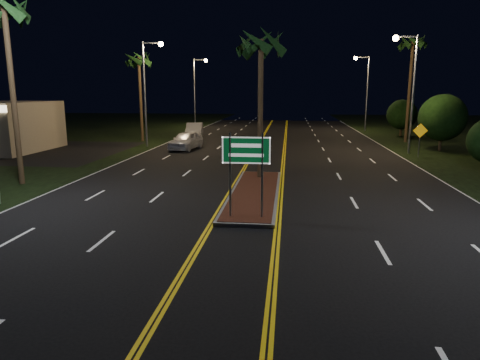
# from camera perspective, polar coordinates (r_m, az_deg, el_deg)

# --- Properties ---
(ground) EXTENTS (120.00, 120.00, 0.00)m
(ground) POSITION_cam_1_polar(r_m,az_deg,el_deg) (13.75, -0.38, -8.83)
(ground) COLOR black
(ground) RESTS_ON ground
(median_island) EXTENTS (2.25, 10.25, 0.17)m
(median_island) POSITION_cam_1_polar(r_m,az_deg,el_deg) (20.40, 1.97, -1.72)
(median_island) COLOR gray
(median_island) RESTS_ON ground
(highway_sign) EXTENTS (1.80, 0.08, 3.20)m
(highway_sign) POSITION_cam_1_polar(r_m,az_deg,el_deg) (15.84, 0.82, 2.92)
(highway_sign) COLOR gray
(highway_sign) RESTS_ON ground
(streetlight_left_mid) EXTENTS (1.91, 0.44, 9.00)m
(streetlight_left_mid) POSITION_cam_1_polar(r_m,az_deg,el_deg) (38.75, -12.10, 12.72)
(streetlight_left_mid) COLOR gray
(streetlight_left_mid) RESTS_ON ground
(streetlight_left_far) EXTENTS (1.91, 0.44, 9.00)m
(streetlight_left_far) POSITION_cam_1_polar(r_m,az_deg,el_deg) (58.07, -5.73, 12.51)
(streetlight_left_far) COLOR gray
(streetlight_left_far) RESTS_ON ground
(streetlight_right_mid) EXTENTS (1.91, 0.44, 9.00)m
(streetlight_right_mid) POSITION_cam_1_polar(r_m,az_deg,el_deg) (35.96, 21.61, 12.26)
(streetlight_right_mid) COLOR gray
(streetlight_right_mid) RESTS_ON ground
(streetlight_right_far) EXTENTS (1.91, 0.44, 9.00)m
(streetlight_right_far) POSITION_cam_1_polar(r_m,az_deg,el_deg) (55.53, 16.26, 12.15)
(streetlight_right_far) COLOR gray
(streetlight_right_far) RESTS_ON ground
(palm_median) EXTENTS (2.40, 2.40, 8.30)m
(palm_median) POSITION_cam_1_polar(r_m,az_deg,el_deg) (23.46, 2.81, 17.71)
(palm_median) COLOR #382819
(palm_median) RESTS_ON ground
(palm_left_near) EXTENTS (2.40, 2.40, 9.80)m
(palm_left_near) POSITION_cam_1_polar(r_m,az_deg,el_deg) (25.37, -28.94, 19.08)
(palm_left_near) COLOR #382819
(palm_left_near) RESTS_ON ground
(palm_left_far) EXTENTS (2.40, 2.40, 8.80)m
(palm_left_far) POSITION_cam_1_polar(r_m,az_deg,el_deg) (43.33, -13.34, 15.30)
(palm_left_far) COLOR #382819
(palm_left_far) RESTS_ON ground
(palm_right_far) EXTENTS (2.40, 2.40, 10.30)m
(palm_right_far) POSITION_cam_1_polar(r_m,az_deg,el_deg) (44.45, 22.08, 16.50)
(palm_right_far) COLOR #382819
(palm_right_far) RESTS_ON ground
(shrub_mid) EXTENTS (3.78, 3.78, 4.62)m
(shrub_mid) POSITION_cam_1_polar(r_m,az_deg,el_deg) (38.89, 25.39, 7.53)
(shrub_mid) COLOR #382819
(shrub_mid) RESTS_ON ground
(shrub_far) EXTENTS (3.24, 3.24, 3.96)m
(shrub_far) POSITION_cam_1_polar(r_m,az_deg,el_deg) (50.36, 20.78, 8.16)
(shrub_far) COLOR #382819
(shrub_far) RESTS_ON ground
(car_near) EXTENTS (3.08, 5.64, 1.78)m
(car_near) POSITION_cam_1_polar(r_m,az_deg,el_deg) (36.48, -7.21, 5.46)
(car_near) COLOR silver
(car_near) RESTS_ON ground
(car_far) EXTENTS (3.11, 5.71, 1.81)m
(car_far) POSITION_cam_1_polar(r_m,az_deg,el_deg) (45.84, -6.09, 6.77)
(car_far) COLOR #B8BBC3
(car_far) RESTS_ON ground
(warning_sign) EXTENTS (1.05, 0.07, 2.51)m
(warning_sign) POSITION_cam_1_polar(r_m,az_deg,el_deg) (34.43, 22.86, 5.51)
(warning_sign) COLOR gray
(warning_sign) RESTS_ON ground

